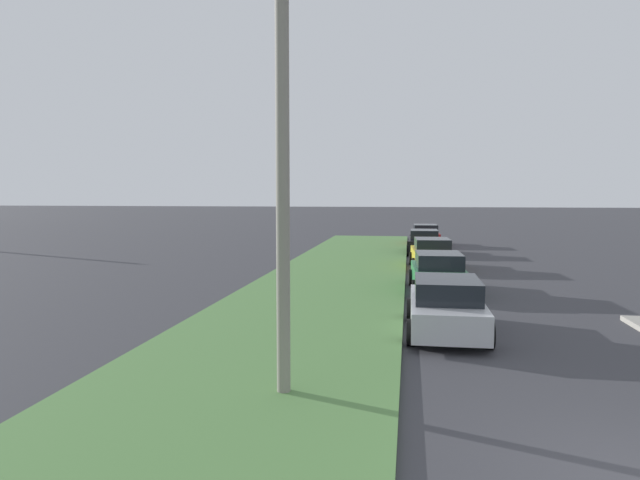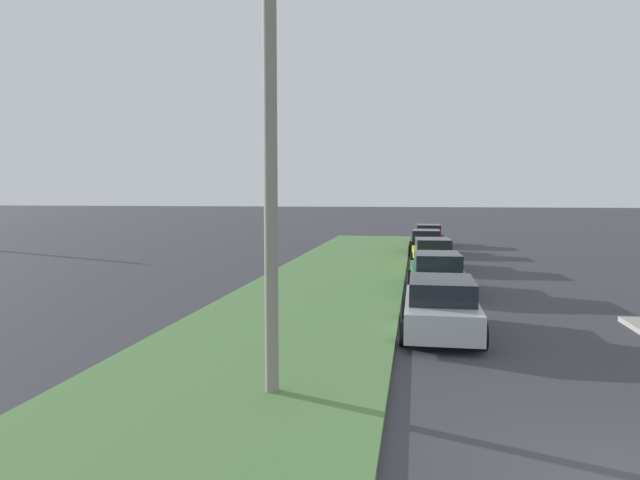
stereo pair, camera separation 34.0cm
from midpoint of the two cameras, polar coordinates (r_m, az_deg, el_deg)
grass_median at (r=17.86m, az=-1.15°, el=-6.83°), size 60.00×6.00×0.12m
parked_car_silver at (r=15.08m, az=12.67°, el=-6.56°), size 4.30×2.03×1.47m
parked_car_green at (r=21.35m, az=12.08°, el=-3.26°), size 4.37×2.16×1.47m
parked_car_yellow at (r=28.08m, az=11.56°, el=-1.37°), size 4.39×2.19×1.47m
parked_car_black at (r=34.69m, az=10.85°, el=-0.22°), size 4.31×2.03×1.47m
parked_car_red at (r=40.64m, az=11.01°, el=0.48°), size 4.36×2.14×1.47m
streetlight at (r=9.84m, az=-1.97°, el=9.13°), size 0.36×2.87×7.50m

